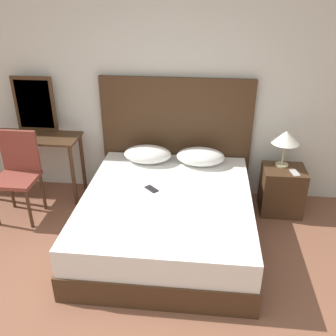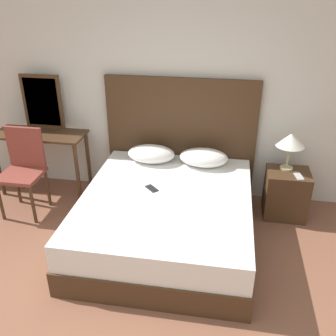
{
  "view_description": "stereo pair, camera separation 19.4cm",
  "coord_description": "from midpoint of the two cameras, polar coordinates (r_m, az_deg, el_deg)",
  "views": [
    {
      "loc": [
        0.47,
        -1.52,
        2.42
      ],
      "look_at": [
        0.13,
        1.68,
        0.77
      ],
      "focal_mm": 40.0,
      "sensor_mm": 36.0,
      "label": 1
    },
    {
      "loc": [
        0.66,
        -1.49,
        2.42
      ],
      "look_at": [
        0.13,
        1.68,
        0.77
      ],
      "focal_mm": 40.0,
      "sensor_mm": 36.0,
      "label": 2
    }
  ],
  "objects": [
    {
      "name": "phone_on_nightstand",
      "position": [
        4.2,
        20.58,
        -1.24
      ],
      "size": [
        0.1,
        0.16,
        0.01
      ],
      "color": "#B7B7BC",
      "rests_on": "nightstand"
    },
    {
      "name": "wall_back",
      "position": [
        4.31,
        1.77,
        12.76
      ],
      "size": [
        10.0,
        0.06,
        2.7
      ],
      "color": "silver",
      "rests_on": "ground_plane"
    },
    {
      "name": "chair",
      "position": [
        4.4,
        -20.0,
        0.38
      ],
      "size": [
        0.44,
        0.42,
        0.97
      ],
      "color": "brown",
      "rests_on": "ground_plane"
    },
    {
      "name": "pillow_left",
      "position": [
        4.28,
        -1.28,
        2.17
      ],
      "size": [
        0.54,
        0.36,
        0.18
      ],
      "color": "white",
      "rests_on": "bed"
    },
    {
      "name": "phone_on_bed",
      "position": [
        3.75,
        -1.02,
        -3.15
      ],
      "size": [
        0.16,
        0.16,
        0.01
      ],
      "color": "#232328",
      "rests_on": "bed"
    },
    {
      "name": "nightstand",
      "position": [
        4.39,
        18.71,
        -3.75
      ],
      "size": [
        0.46,
        0.39,
        0.54
      ],
      "color": "#422B19",
      "rests_on": "ground_plane"
    },
    {
      "name": "pillow_right",
      "position": [
        4.22,
        6.78,
        1.59
      ],
      "size": [
        0.54,
        0.36,
        0.18
      ],
      "color": "white",
      "rests_on": "bed"
    },
    {
      "name": "bed",
      "position": [
        3.79,
        1.23,
        -7.6
      ],
      "size": [
        1.67,
        1.91,
        0.52
      ],
      "color": "#422B19",
      "rests_on": "ground_plane"
    },
    {
      "name": "headboard",
      "position": [
        4.43,
        3.16,
        4.5
      ],
      "size": [
        1.75,
        0.05,
        1.44
      ],
      "color": "#422B19",
      "rests_on": "ground_plane"
    },
    {
      "name": "vanity_desk",
      "position": [
        4.69,
        -17.68,
        3.46
      ],
      "size": [
        1.08,
        0.43,
        0.78
      ],
      "color": "#422B19",
      "rests_on": "ground_plane"
    },
    {
      "name": "table_lamp",
      "position": [
        4.2,
        19.45,
        3.9
      ],
      "size": [
        0.31,
        0.31,
        0.41
      ],
      "color": "tan",
      "rests_on": "nightstand"
    },
    {
      "name": "vanity_mirror",
      "position": [
        4.7,
        -17.48,
        9.59
      ],
      "size": [
        0.48,
        0.03,
        0.65
      ],
      "color": "#422B19",
      "rests_on": "vanity_desk"
    }
  ]
}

